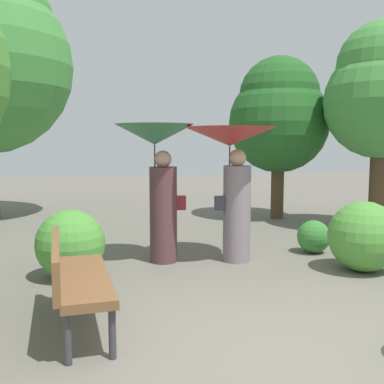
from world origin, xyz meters
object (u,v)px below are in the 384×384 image
Objects in this scene: person_right at (232,162)px; tree_mid_right at (382,91)px; park_bench at (75,275)px; person_left at (158,165)px; tree_near_right at (279,115)px.

tree_mid_right reaches higher than person_right.
park_bench is 0.39× the size of tree_mid_right.
tree_mid_right is at bearing -75.06° from person_left.
tree_near_right reaches higher than person_left.
person_left is 2.56m from park_bench.
person_right is 0.48× the size of tree_mid_right.
tree_mid_right is at bearing -61.22° from park_bench.
person_left reaches higher than person_right.
tree_mid_right is at bearing -67.69° from person_right.
park_bench is at bearing 150.27° from person_left.
park_bench is (-2.07, -2.00, -0.91)m from person_right.
tree_near_right is (3.08, 3.17, 0.92)m from person_left.
tree_near_right is 2.18m from tree_mid_right.
tree_mid_right is (4.49, 1.55, 1.28)m from person_left.
person_left is 4.51m from tree_near_right.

